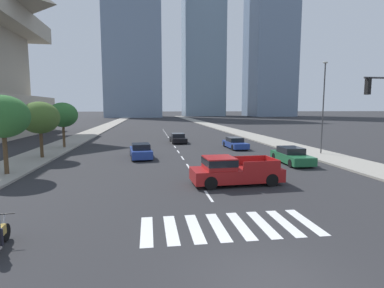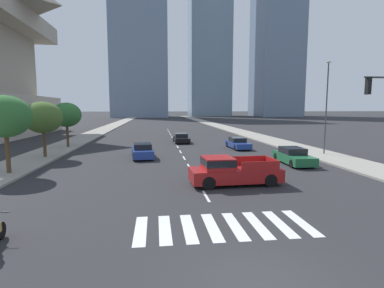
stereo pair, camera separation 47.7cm
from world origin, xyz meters
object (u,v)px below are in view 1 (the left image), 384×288
Objects in this scene: sedan_black_2 at (178,138)px; street_tree_second at (40,118)px; street_lamp_east at (323,102)px; sedan_green_0 at (292,156)px; sedan_blue_1 at (141,151)px; street_tree_nearest at (3,117)px; sedan_blue_3 at (235,143)px; street_tree_third at (63,115)px; pickup_truck at (232,171)px.

street_tree_second reaches higher than sedan_black_2.
street_lamp_east is at bearing 44.47° from sedan_black_2.
street_tree_second is at bearing -102.24° from sedan_green_0.
sedan_blue_1 reaches higher than sedan_black_2.
sedan_blue_1 is at bearing -22.57° from sedan_black_2.
street_tree_second is (-13.26, -11.07, 3.12)m from sedan_black_2.
street_lamp_east is (12.78, -12.36, 4.57)m from sedan_black_2.
sedan_green_0 is at bearing -115.32° from sedan_blue_1.
street_tree_nearest is (-26.05, -5.49, -1.17)m from street_lamp_east.
sedan_blue_1 is 0.91× the size of street_tree_second.
sedan_green_0 is 18.01m from sedan_black_2.
sedan_green_0 is 9.80m from sedan_blue_3.
street_lamp_east is 1.75× the size of street_tree_third.
sedan_blue_3 is at bearing -8.15° from street_tree_third.
sedan_blue_1 is at bearing -42.27° from street_tree_third.
sedan_blue_3 is 19.85m from street_tree_second.
pickup_truck is 1.19× the size of sedan_blue_3.
street_tree_second is at bearing -79.51° from sedan_blue_3.
street_lamp_east reaches higher than street_tree_second.
street_tree_second is (-19.10, -4.44, 3.11)m from sedan_blue_3.
pickup_truck is 15.87m from street_lamp_east.
sedan_blue_1 is 12.18m from street_tree_third.
street_tree_nearest is 1.06× the size of street_tree_second.
pickup_truck is 8.96m from sedan_green_0.
sedan_green_0 is 0.97× the size of street_tree_second.
street_tree_nearest is at bearing -84.07° from sedan_green_0.
street_lamp_east is at bearing -142.81° from pickup_truck.
pickup_truck is at bearing -19.67° from sedan_blue_3.
sedan_black_2 is at bearing 53.39° from street_tree_nearest.
pickup_truck is at bearing -16.70° from street_tree_nearest.
sedan_black_2 is at bearing 16.38° from street_tree_third.
pickup_truck is 16.24m from sedan_blue_3.
sedan_green_0 is 13.12m from sedan_blue_1.
street_lamp_east is 26.64m from street_tree_nearest.
street_tree_second is at bearing 90.00° from street_tree_nearest.
street_tree_third is at bearing -54.56° from pickup_truck.
street_tree_nearest reaches higher than street_tree_second.
pickup_truck reaches higher than sedan_blue_1.
sedan_green_0 is 1.06× the size of sedan_blue_3.
street_tree_second is at bearing -51.64° from sedan_black_2.
street_lamp_east reaches higher than street_tree_third.
street_tree_nearest is at bearing -90.00° from street_tree_third.
sedan_black_2 is 0.94× the size of street_tree_third.
sedan_blue_3 is 0.91× the size of street_tree_third.
sedan_blue_3 is 0.87× the size of street_tree_nearest.
pickup_truck is 23.39m from street_tree_third.
street_tree_second reaches higher than sedan_green_0.
sedan_green_0 is 7.77m from street_lamp_east.
sedan_blue_1 is at bearing -66.08° from sedan_blue_3.
sedan_black_2 is (-7.80, 16.23, -0.05)m from sedan_green_0.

